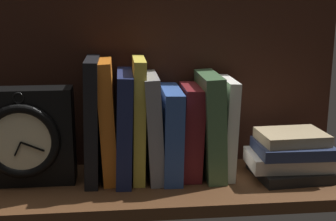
{
  "coord_description": "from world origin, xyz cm",
  "views": [
    {
      "loc": [
        -8.28,
        -91.01,
        37.54
      ],
      "look_at": [
        1.8,
        3.44,
        14.56
      ],
      "focal_mm": 49.16,
      "sensor_mm": 36.0,
      "label": 1
    }
  ],
  "objects_px": {
    "book_white_catcher": "(226,127)",
    "framed_clock": "(24,137)",
    "book_gray_chess": "(153,126)",
    "book_maroon_dawkins": "(190,131)",
    "book_stack_side": "(291,156)",
    "book_yellow_seinlanguage": "(138,119)",
    "book_blue_modern": "(170,133)",
    "book_green_romantic": "(210,125)",
    "book_orange_pandolfini": "(108,120)",
    "book_black_skeptic": "(93,120)",
    "book_navy_bierce": "(124,126)"
  },
  "relations": [
    {
      "from": "book_gray_chess",
      "to": "book_blue_modern",
      "type": "xyz_separation_m",
      "value": [
        0.04,
        0.0,
        -0.02
      ]
    },
    {
      "from": "book_green_romantic",
      "to": "book_stack_side",
      "type": "relative_size",
      "value": 1.22
    },
    {
      "from": "book_maroon_dawkins",
      "to": "book_green_romantic",
      "type": "distance_m",
      "value": 0.05
    },
    {
      "from": "book_orange_pandolfini",
      "to": "book_yellow_seinlanguage",
      "type": "height_order",
      "value": "book_yellow_seinlanguage"
    },
    {
      "from": "book_navy_bierce",
      "to": "book_stack_side",
      "type": "height_order",
      "value": "book_navy_bierce"
    },
    {
      "from": "book_yellow_seinlanguage",
      "to": "book_maroon_dawkins",
      "type": "height_order",
      "value": "book_yellow_seinlanguage"
    },
    {
      "from": "book_navy_bierce",
      "to": "book_white_catcher",
      "type": "relative_size",
      "value": 1.08
    },
    {
      "from": "book_navy_bierce",
      "to": "book_maroon_dawkins",
      "type": "bearing_deg",
      "value": 0.0
    },
    {
      "from": "book_navy_bierce",
      "to": "book_gray_chess",
      "type": "xyz_separation_m",
      "value": [
        0.06,
        0.0,
        -0.0
      ]
    },
    {
      "from": "book_black_skeptic",
      "to": "book_blue_modern",
      "type": "xyz_separation_m",
      "value": [
        0.16,
        0.0,
        -0.03
      ]
    },
    {
      "from": "book_white_catcher",
      "to": "book_orange_pandolfini",
      "type": "bearing_deg",
      "value": 180.0
    },
    {
      "from": "book_blue_modern",
      "to": "book_white_catcher",
      "type": "distance_m",
      "value": 0.12
    },
    {
      "from": "book_gray_chess",
      "to": "book_blue_modern",
      "type": "bearing_deg",
      "value": 0.0
    },
    {
      "from": "framed_clock",
      "to": "book_green_romantic",
      "type": "bearing_deg",
      "value": 2.35
    },
    {
      "from": "book_yellow_seinlanguage",
      "to": "framed_clock",
      "type": "relative_size",
      "value": 1.28
    },
    {
      "from": "book_black_skeptic",
      "to": "book_gray_chess",
      "type": "relative_size",
      "value": 1.16
    },
    {
      "from": "book_gray_chess",
      "to": "framed_clock",
      "type": "relative_size",
      "value": 1.1
    },
    {
      "from": "book_gray_chess",
      "to": "book_green_romantic",
      "type": "relative_size",
      "value": 1.0
    },
    {
      "from": "book_gray_chess",
      "to": "book_black_skeptic",
      "type": "bearing_deg",
      "value": 180.0
    },
    {
      "from": "book_yellow_seinlanguage",
      "to": "book_maroon_dawkins",
      "type": "bearing_deg",
      "value": 0.0
    },
    {
      "from": "book_black_skeptic",
      "to": "book_green_romantic",
      "type": "relative_size",
      "value": 1.16
    },
    {
      "from": "book_black_skeptic",
      "to": "book_orange_pandolfini",
      "type": "relative_size",
      "value": 1.02
    },
    {
      "from": "book_white_catcher",
      "to": "book_stack_side",
      "type": "relative_size",
      "value": 1.16
    },
    {
      "from": "framed_clock",
      "to": "book_stack_side",
      "type": "distance_m",
      "value": 0.57
    },
    {
      "from": "book_maroon_dawkins",
      "to": "framed_clock",
      "type": "height_order",
      "value": "framed_clock"
    },
    {
      "from": "book_blue_modern",
      "to": "book_green_romantic",
      "type": "relative_size",
      "value": 0.87
    },
    {
      "from": "book_orange_pandolfini",
      "to": "book_white_catcher",
      "type": "xyz_separation_m",
      "value": [
        0.25,
        0.0,
        -0.02
      ]
    },
    {
      "from": "book_orange_pandolfini",
      "to": "book_gray_chess",
      "type": "bearing_deg",
      "value": 0.0
    },
    {
      "from": "book_gray_chess",
      "to": "book_white_catcher",
      "type": "height_order",
      "value": "book_gray_chess"
    },
    {
      "from": "book_gray_chess",
      "to": "book_stack_side",
      "type": "relative_size",
      "value": 1.22
    },
    {
      "from": "book_yellow_seinlanguage",
      "to": "book_blue_modern",
      "type": "height_order",
      "value": "book_yellow_seinlanguage"
    },
    {
      "from": "book_blue_modern",
      "to": "framed_clock",
      "type": "height_order",
      "value": "framed_clock"
    },
    {
      "from": "book_navy_bierce",
      "to": "book_green_romantic",
      "type": "distance_m",
      "value": 0.19
    },
    {
      "from": "book_black_skeptic",
      "to": "book_white_catcher",
      "type": "xyz_separation_m",
      "value": [
        0.29,
        0.0,
        -0.02
      ]
    },
    {
      "from": "book_green_romantic",
      "to": "framed_clock",
      "type": "relative_size",
      "value": 1.1
    },
    {
      "from": "book_white_catcher",
      "to": "framed_clock",
      "type": "xyz_separation_m",
      "value": [
        -0.43,
        -0.02,
        -0.0
      ]
    },
    {
      "from": "book_gray_chess",
      "to": "book_green_romantic",
      "type": "bearing_deg",
      "value": 0.0
    },
    {
      "from": "book_yellow_seinlanguage",
      "to": "book_gray_chess",
      "type": "xyz_separation_m",
      "value": [
        0.03,
        0.0,
        -0.02
      ]
    },
    {
      "from": "book_navy_bierce",
      "to": "framed_clock",
      "type": "distance_m",
      "value": 0.21
    },
    {
      "from": "book_navy_bierce",
      "to": "book_yellow_seinlanguage",
      "type": "height_order",
      "value": "book_yellow_seinlanguage"
    },
    {
      "from": "book_blue_modern",
      "to": "book_yellow_seinlanguage",
      "type": "bearing_deg",
      "value": 180.0
    },
    {
      "from": "book_blue_modern",
      "to": "book_maroon_dawkins",
      "type": "distance_m",
      "value": 0.04
    },
    {
      "from": "book_black_skeptic",
      "to": "book_stack_side",
      "type": "height_order",
      "value": "book_black_skeptic"
    },
    {
      "from": "book_maroon_dawkins",
      "to": "book_stack_side",
      "type": "relative_size",
      "value": 1.08
    },
    {
      "from": "book_stack_side",
      "to": "book_maroon_dawkins",
      "type": "bearing_deg",
      "value": 169.93
    },
    {
      "from": "book_orange_pandolfini",
      "to": "book_blue_modern",
      "type": "height_order",
      "value": "book_orange_pandolfini"
    },
    {
      "from": "book_orange_pandolfini",
      "to": "book_blue_modern",
      "type": "relative_size",
      "value": 1.32
    },
    {
      "from": "book_orange_pandolfini",
      "to": "book_maroon_dawkins",
      "type": "relative_size",
      "value": 1.29
    },
    {
      "from": "book_white_catcher",
      "to": "book_stack_side",
      "type": "distance_m",
      "value": 0.15
    },
    {
      "from": "book_white_catcher",
      "to": "framed_clock",
      "type": "relative_size",
      "value": 1.05
    }
  ]
}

